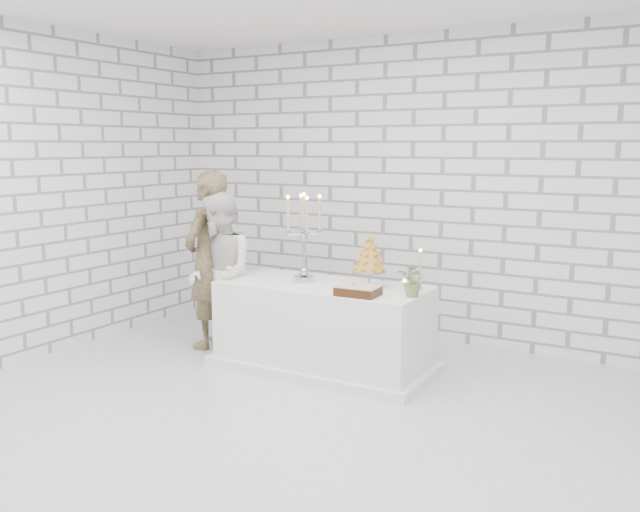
# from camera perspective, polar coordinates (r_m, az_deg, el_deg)

# --- Properties ---
(ground) EXTENTS (6.00, 5.00, 0.01)m
(ground) POSITION_cam_1_polar(r_m,az_deg,el_deg) (4.78, -0.76, -14.44)
(ground) COLOR silver
(ground) RESTS_ON ground
(wall_back) EXTENTS (6.00, 0.01, 3.00)m
(wall_back) POSITION_cam_1_polar(r_m,az_deg,el_deg) (6.67, 10.27, 5.50)
(wall_back) COLOR white
(wall_back) RESTS_ON ground
(wall_left) EXTENTS (0.01, 5.00, 3.00)m
(wall_left) POSITION_cam_1_polar(r_m,az_deg,el_deg) (6.46, -24.43, 4.70)
(wall_left) COLOR white
(wall_left) RESTS_ON ground
(cake_table) EXTENTS (1.80, 0.80, 0.75)m
(cake_table) POSITION_cam_1_polar(r_m,az_deg,el_deg) (5.89, 0.27, -5.97)
(cake_table) COLOR white
(cake_table) RESTS_ON ground
(groom) EXTENTS (0.46, 0.65, 1.69)m
(groom) POSITION_cam_1_polar(r_m,az_deg,el_deg) (6.54, -9.37, -0.32)
(groom) COLOR #433722
(groom) RESTS_ON ground
(bride) EXTENTS (0.93, 0.92, 1.51)m
(bride) POSITION_cam_1_polar(r_m,az_deg,el_deg) (6.31, -8.44, -1.49)
(bride) COLOR white
(bride) RESTS_ON ground
(candelabra) EXTENTS (0.33, 0.33, 0.78)m
(candelabra) POSITION_cam_1_polar(r_m,az_deg,el_deg) (5.85, -1.36, 1.58)
(candelabra) COLOR #A2A2AD
(candelabra) RESTS_ON cake_table
(croquembouche) EXTENTS (0.35, 0.35, 0.45)m
(croquembouche) POSITION_cam_1_polar(r_m,az_deg,el_deg) (5.66, 4.21, -0.40)
(croquembouche) COLOR #AC7828
(croquembouche) RESTS_ON cake_table
(chocolate_cake) EXTENTS (0.34, 0.25, 0.08)m
(chocolate_cake) POSITION_cam_1_polar(r_m,az_deg,el_deg) (5.37, 3.24, -2.91)
(chocolate_cake) COLOR black
(chocolate_cake) RESTS_ON cake_table
(pillar_candle) EXTENTS (0.09, 0.09, 0.12)m
(pillar_candle) POSITION_cam_1_polar(r_m,az_deg,el_deg) (5.36, 7.16, -2.78)
(pillar_candle) COLOR white
(pillar_candle) RESTS_ON cake_table
(extra_taper) EXTENTS (0.07, 0.07, 0.32)m
(extra_taper) POSITION_cam_1_polar(r_m,az_deg,el_deg) (5.60, 8.44, -1.25)
(extra_taper) COLOR #BEB493
(extra_taper) RESTS_ON cake_table
(flowers) EXTENTS (0.29, 0.28, 0.26)m
(flowers) POSITION_cam_1_polar(r_m,az_deg,el_deg) (5.35, 7.85, -2.06)
(flowers) COLOR #4A7641
(flowers) RESTS_ON cake_table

